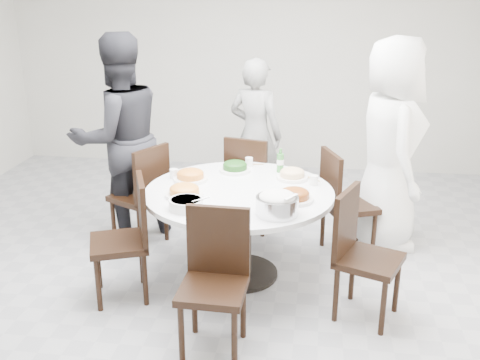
# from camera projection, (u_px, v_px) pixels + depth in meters

# --- Properties ---
(floor) EXTENTS (6.00, 6.00, 0.01)m
(floor) POSITION_uv_depth(u_px,v_px,m) (198.00, 275.00, 4.68)
(floor) COLOR #A1A1A5
(floor) RESTS_ON ground
(wall_back) EXTENTS (6.00, 0.01, 2.80)m
(wall_back) POSITION_uv_depth(u_px,v_px,m) (246.00, 58.00, 7.00)
(wall_back) COLOR beige
(wall_back) RESTS_ON ground
(dining_table) EXTENTS (1.50, 1.50, 0.75)m
(dining_table) POSITION_uv_depth(u_px,v_px,m) (239.00, 234.00, 4.56)
(dining_table) COLOR white
(dining_table) RESTS_ON floor
(chair_ne) EXTENTS (0.54, 0.54, 0.95)m
(chair_ne) POSITION_uv_depth(u_px,v_px,m) (349.00, 203.00, 4.92)
(chair_ne) COLOR black
(chair_ne) RESTS_ON floor
(chair_n) EXTENTS (0.51, 0.51, 0.95)m
(chair_n) POSITION_uv_depth(u_px,v_px,m) (252.00, 182.00, 5.44)
(chair_n) COLOR black
(chair_n) RESTS_ON floor
(chair_nw) EXTENTS (0.57, 0.57, 0.95)m
(chair_nw) POSITION_uv_depth(u_px,v_px,m) (138.00, 194.00, 5.12)
(chair_nw) COLOR black
(chair_nw) RESTS_ON floor
(chair_sw) EXTENTS (0.54, 0.54, 0.95)m
(chair_sw) POSITION_uv_depth(u_px,v_px,m) (118.00, 240.00, 4.21)
(chair_sw) COLOR black
(chair_sw) RESTS_ON floor
(chair_s) EXTENTS (0.43, 0.43, 0.95)m
(chair_s) POSITION_uv_depth(u_px,v_px,m) (213.00, 286.00, 3.58)
(chair_s) COLOR black
(chair_s) RESTS_ON floor
(chair_se) EXTENTS (0.55, 0.55, 0.95)m
(chair_se) POSITION_uv_depth(u_px,v_px,m) (370.00, 257.00, 3.95)
(chair_se) COLOR black
(chair_se) RESTS_ON floor
(diner_right) EXTENTS (0.75, 1.01, 1.89)m
(diner_right) POSITION_uv_depth(u_px,v_px,m) (390.00, 145.00, 4.93)
(diner_right) COLOR white
(diner_right) RESTS_ON floor
(diner_middle) EXTENTS (0.68, 0.56, 1.60)m
(diner_middle) POSITION_uv_depth(u_px,v_px,m) (255.00, 135.00, 5.84)
(diner_middle) COLOR black
(diner_middle) RESTS_ON floor
(diner_left) EXTENTS (1.17, 1.15, 1.90)m
(diner_left) POSITION_uv_depth(u_px,v_px,m) (119.00, 138.00, 5.14)
(diner_left) COLOR black
(diner_left) RESTS_ON floor
(dish_greens) EXTENTS (0.27, 0.27, 0.07)m
(dish_greens) POSITION_uv_depth(u_px,v_px,m) (235.00, 168.00, 4.86)
(dish_greens) COLOR white
(dish_greens) RESTS_ON dining_table
(dish_pale) EXTENTS (0.26, 0.26, 0.07)m
(dish_pale) POSITION_uv_depth(u_px,v_px,m) (292.00, 175.00, 4.68)
(dish_pale) COLOR white
(dish_pale) RESTS_ON dining_table
(dish_orange) EXTENTS (0.29, 0.29, 0.08)m
(dish_orange) POSITION_uv_depth(u_px,v_px,m) (190.00, 176.00, 4.64)
(dish_orange) COLOR white
(dish_orange) RESTS_ON dining_table
(dish_redbrown) EXTENTS (0.29, 0.29, 0.07)m
(dish_redbrown) POSITION_uv_depth(u_px,v_px,m) (294.00, 196.00, 4.22)
(dish_redbrown) COLOR white
(dish_redbrown) RESTS_ON dining_table
(dish_tofu) EXTENTS (0.29, 0.29, 0.08)m
(dish_tofu) POSITION_uv_depth(u_px,v_px,m) (184.00, 192.00, 4.30)
(dish_tofu) COLOR white
(dish_tofu) RESTS_ON dining_table
(rice_bowl) EXTENTS (0.30, 0.30, 0.13)m
(rice_bowl) POSITION_uv_depth(u_px,v_px,m) (277.00, 206.00, 3.96)
(rice_bowl) COLOR silver
(rice_bowl) RESTS_ON dining_table
(soup_bowl) EXTENTS (0.25, 0.25, 0.08)m
(soup_bowl) POSITION_uv_depth(u_px,v_px,m) (186.00, 204.00, 4.06)
(soup_bowl) COLOR white
(soup_bowl) RESTS_ON dining_table
(beverage_bottle) EXTENTS (0.06, 0.06, 0.21)m
(beverage_bottle) POSITION_uv_depth(u_px,v_px,m) (280.00, 160.00, 4.83)
(beverage_bottle) COLOR #327D32
(beverage_bottle) RESTS_ON dining_table
(tea_cups) EXTENTS (0.07, 0.07, 0.08)m
(tea_cups) POSITION_uv_depth(u_px,v_px,m) (251.00, 163.00, 4.98)
(tea_cups) COLOR white
(tea_cups) RESTS_ON dining_table
(chopsticks) EXTENTS (0.24, 0.04, 0.01)m
(chopsticks) POSITION_uv_depth(u_px,v_px,m) (253.00, 165.00, 5.03)
(chopsticks) COLOR tan
(chopsticks) RESTS_ON dining_table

